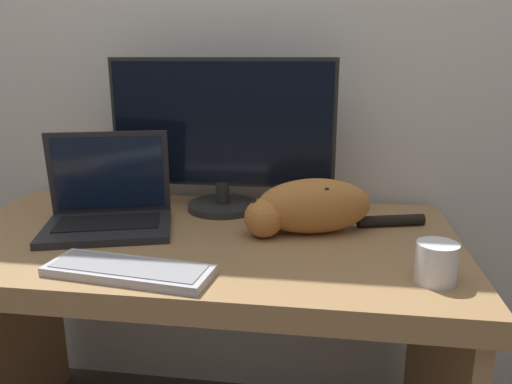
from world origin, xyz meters
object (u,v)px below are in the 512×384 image
(external_keyboard, at_px, (129,270))
(cat, at_px, (309,206))
(monitor, at_px, (222,134))
(laptop, at_px, (108,210))
(coffee_mug, at_px, (436,263))

(external_keyboard, distance_m, cat, 0.51)
(external_keyboard, height_order, cat, cat)
(cat, bearing_deg, monitor, 131.60)
(laptop, xyz_separation_m, coffee_mug, (0.83, -0.23, -0.01))
(cat, bearing_deg, laptop, 168.27)
(external_keyboard, relative_size, cat, 0.77)
(cat, xyz_separation_m, coffee_mug, (0.28, -0.27, -0.03))
(laptop, bearing_deg, coffee_mug, -32.23)
(coffee_mug, bearing_deg, laptop, 164.34)
(laptop, bearing_deg, cat, -12.97)
(cat, bearing_deg, external_keyboard, -154.57)
(cat, distance_m, coffee_mug, 0.39)
(laptop, distance_m, external_keyboard, 0.34)
(laptop, xyz_separation_m, cat, (0.56, 0.04, 0.02))
(monitor, xyz_separation_m, coffee_mug, (0.55, -0.45, -0.19))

